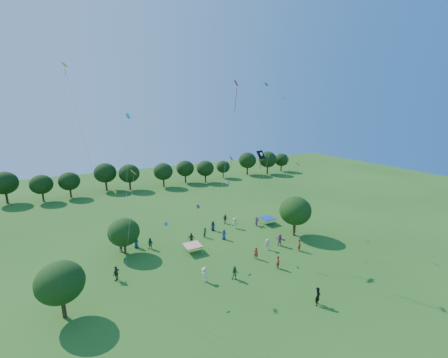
{
  "coord_description": "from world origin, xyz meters",
  "views": [
    {
      "loc": [
        -16.54,
        -17.0,
        19.43
      ],
      "look_at": [
        0.0,
        14.0,
        11.0
      ],
      "focal_mm": 24.0,
      "sensor_mm": 36.0,
      "label": 1
    }
  ],
  "objects_px": {
    "near_tree_east": "(295,211)",
    "tent_blue": "(268,218)",
    "near_tree_north": "(124,232)",
    "pirate_kite": "(261,156)",
    "man_in_black": "(318,296)",
    "tent_red_stripe": "(193,245)",
    "red_high_kite": "(233,111)",
    "near_tree_west": "(60,283)"
  },
  "relations": [
    {
      "from": "near_tree_east",
      "to": "tent_blue",
      "type": "xyz_separation_m",
      "value": [
        -0.86,
        5.77,
        -3.0
      ]
    },
    {
      "from": "near_tree_east",
      "to": "tent_blue",
      "type": "relative_size",
      "value": 2.83
    },
    {
      "from": "near_tree_north",
      "to": "pirate_kite",
      "type": "bearing_deg",
      "value": -23.39
    },
    {
      "from": "tent_blue",
      "to": "man_in_black",
      "type": "xyz_separation_m",
      "value": [
        -8.4,
        -19.99,
        -0.06
      ]
    },
    {
      "from": "near_tree_east",
      "to": "man_in_black",
      "type": "distance_m",
      "value": 17.25
    },
    {
      "from": "tent_red_stripe",
      "to": "tent_blue",
      "type": "xyz_separation_m",
      "value": [
        15.21,
        3.56,
        0.0
      ]
    },
    {
      "from": "near_tree_north",
      "to": "man_in_black",
      "type": "bearing_deg",
      "value": -53.34
    },
    {
      "from": "near_tree_north",
      "to": "red_high_kite",
      "type": "relative_size",
      "value": 0.24
    },
    {
      "from": "near_tree_north",
      "to": "man_in_black",
      "type": "distance_m",
      "value": 25.36
    },
    {
      "from": "near_tree_north",
      "to": "tent_blue",
      "type": "height_order",
      "value": "near_tree_north"
    },
    {
      "from": "near_tree_west",
      "to": "tent_red_stripe",
      "type": "bearing_deg",
      "value": 22.38
    },
    {
      "from": "tent_red_stripe",
      "to": "man_in_black",
      "type": "distance_m",
      "value": 17.78
    },
    {
      "from": "red_high_kite",
      "to": "near_tree_west",
      "type": "bearing_deg",
      "value": -167.09
    },
    {
      "from": "near_tree_west",
      "to": "pirate_kite",
      "type": "xyz_separation_m",
      "value": [
        24.27,
        3.05,
        9.5
      ]
    },
    {
      "from": "near_tree_west",
      "to": "pirate_kite",
      "type": "relative_size",
      "value": 0.45
    },
    {
      "from": "near_tree_north",
      "to": "near_tree_east",
      "type": "relative_size",
      "value": 0.82
    },
    {
      "from": "red_high_kite",
      "to": "tent_red_stripe",
      "type": "bearing_deg",
      "value": 162.15
    },
    {
      "from": "near_tree_north",
      "to": "man_in_black",
      "type": "height_order",
      "value": "near_tree_north"
    },
    {
      "from": "near_tree_north",
      "to": "red_high_kite",
      "type": "height_order",
      "value": "red_high_kite"
    },
    {
      "from": "red_high_kite",
      "to": "tent_blue",
      "type": "bearing_deg",
      "value": 27.68
    },
    {
      "from": "tent_blue",
      "to": "near_tree_west",
      "type": "bearing_deg",
      "value": -162.02
    },
    {
      "from": "man_in_black",
      "to": "tent_blue",
      "type": "bearing_deg",
      "value": 38.07
    },
    {
      "from": "near_tree_north",
      "to": "near_tree_east",
      "type": "bearing_deg",
      "value": -13.95
    },
    {
      "from": "near_tree_east",
      "to": "pirate_kite",
      "type": "bearing_deg",
      "value": -170.79
    },
    {
      "from": "man_in_black",
      "to": "pirate_kite",
      "type": "relative_size",
      "value": 0.15
    },
    {
      "from": "tent_red_stripe",
      "to": "red_high_kite",
      "type": "relative_size",
      "value": 0.1
    },
    {
      "from": "near_tree_west",
      "to": "tent_red_stripe",
      "type": "distance_m",
      "value": 17.23
    },
    {
      "from": "tent_red_stripe",
      "to": "pirate_kite",
      "type": "bearing_deg",
      "value": -21.93
    },
    {
      "from": "pirate_kite",
      "to": "near_tree_north",
      "type": "bearing_deg",
      "value": 156.61
    },
    {
      "from": "near_tree_west",
      "to": "red_high_kite",
      "type": "relative_size",
      "value": 0.26
    },
    {
      "from": "tent_blue",
      "to": "near_tree_north",
      "type": "bearing_deg",
      "value": 179.33
    },
    {
      "from": "tent_red_stripe",
      "to": "near_tree_west",
      "type": "bearing_deg",
      "value": -157.62
    },
    {
      "from": "near_tree_north",
      "to": "pirate_kite",
      "type": "distance_m",
      "value": 20.86
    },
    {
      "from": "tent_blue",
      "to": "man_in_black",
      "type": "bearing_deg",
      "value": -112.8
    },
    {
      "from": "pirate_kite",
      "to": "near_tree_east",
      "type": "bearing_deg",
      "value": 9.21
    },
    {
      "from": "near_tree_east",
      "to": "red_high_kite",
      "type": "height_order",
      "value": "red_high_kite"
    },
    {
      "from": "tent_blue",
      "to": "man_in_black",
      "type": "height_order",
      "value": "man_in_black"
    },
    {
      "from": "near_tree_north",
      "to": "pirate_kite",
      "type": "xyz_separation_m",
      "value": [
        16.81,
        -7.27,
        9.99
      ]
    },
    {
      "from": "tent_blue",
      "to": "red_high_kite",
      "type": "xyz_separation_m",
      "value": [
        -9.99,
        -5.24,
        17.92
      ]
    },
    {
      "from": "tent_red_stripe",
      "to": "tent_blue",
      "type": "relative_size",
      "value": 1.0
    },
    {
      "from": "man_in_black",
      "to": "pirate_kite",
      "type": "distance_m",
      "value": 17.92
    },
    {
      "from": "tent_red_stripe",
      "to": "near_tree_east",
      "type": "bearing_deg",
      "value": -7.83
    }
  ]
}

